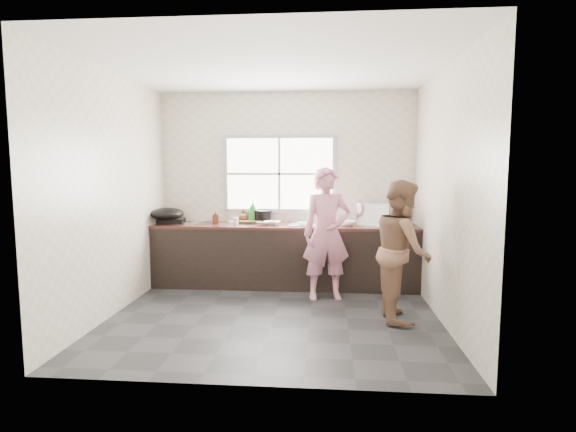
# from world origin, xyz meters

# --- Properties ---
(floor) EXTENTS (3.60, 3.20, 0.01)m
(floor) POSITION_xyz_m (0.00, 0.00, -0.01)
(floor) COLOR #29292C
(floor) RESTS_ON ground
(ceiling) EXTENTS (3.60, 3.20, 0.01)m
(ceiling) POSITION_xyz_m (0.00, 0.00, 2.71)
(ceiling) COLOR silver
(ceiling) RESTS_ON wall_back
(wall_back) EXTENTS (3.60, 0.01, 2.70)m
(wall_back) POSITION_xyz_m (0.00, 1.60, 1.35)
(wall_back) COLOR beige
(wall_back) RESTS_ON ground
(wall_left) EXTENTS (0.01, 3.20, 2.70)m
(wall_left) POSITION_xyz_m (-1.80, 0.00, 1.35)
(wall_left) COLOR beige
(wall_left) RESTS_ON ground
(wall_right) EXTENTS (0.01, 3.20, 2.70)m
(wall_right) POSITION_xyz_m (1.80, 0.00, 1.35)
(wall_right) COLOR beige
(wall_right) RESTS_ON ground
(wall_front) EXTENTS (3.60, 0.01, 2.70)m
(wall_front) POSITION_xyz_m (0.00, -1.60, 1.35)
(wall_front) COLOR beige
(wall_front) RESTS_ON ground
(cabinet) EXTENTS (3.60, 0.62, 0.82)m
(cabinet) POSITION_xyz_m (0.00, 1.29, 0.41)
(cabinet) COLOR black
(cabinet) RESTS_ON floor
(countertop) EXTENTS (3.60, 0.64, 0.04)m
(countertop) POSITION_xyz_m (0.00, 1.29, 0.84)
(countertop) COLOR #341A15
(countertop) RESTS_ON cabinet
(sink) EXTENTS (0.55, 0.45, 0.02)m
(sink) POSITION_xyz_m (0.35, 1.29, 0.86)
(sink) COLOR silver
(sink) RESTS_ON countertop
(faucet) EXTENTS (0.02, 0.02, 0.30)m
(faucet) POSITION_xyz_m (0.35, 1.49, 1.01)
(faucet) COLOR silver
(faucet) RESTS_ON countertop
(window_frame) EXTENTS (1.60, 0.05, 1.10)m
(window_frame) POSITION_xyz_m (-0.10, 1.59, 1.55)
(window_frame) COLOR #9EA0A5
(window_frame) RESTS_ON wall_back
(window_glazing) EXTENTS (1.50, 0.01, 1.00)m
(window_glazing) POSITION_xyz_m (-0.10, 1.57, 1.55)
(window_glazing) COLOR white
(window_glazing) RESTS_ON window_frame
(woman) EXTENTS (0.62, 0.47, 1.54)m
(woman) POSITION_xyz_m (0.57, 0.74, 0.77)
(woman) COLOR pink
(woman) RESTS_ON floor
(person_side) EXTENTS (0.59, 0.75, 1.52)m
(person_side) POSITION_xyz_m (1.39, 0.05, 0.76)
(person_side) COLOR brown
(person_side) RESTS_ON floor
(cutting_board) EXTENTS (0.48, 0.48, 0.04)m
(cutting_board) POSITION_xyz_m (-0.50, 1.45, 0.88)
(cutting_board) COLOR black
(cutting_board) RESTS_ON countertop
(cleaver) EXTENTS (0.22, 0.13, 0.01)m
(cleaver) POSITION_xyz_m (-0.26, 1.17, 0.90)
(cleaver) COLOR silver
(cleaver) RESTS_ON cutting_board
(bowl_mince) EXTENTS (0.27, 0.27, 0.05)m
(bowl_mince) POSITION_xyz_m (-0.16, 1.23, 0.89)
(bowl_mince) COLOR white
(bowl_mince) RESTS_ON countertop
(bowl_crabs) EXTENTS (0.19, 0.19, 0.06)m
(bowl_crabs) POSITION_xyz_m (0.84, 1.22, 0.89)
(bowl_crabs) COLOR white
(bowl_crabs) RESTS_ON countertop
(bowl_held) EXTENTS (0.27, 0.27, 0.06)m
(bowl_held) POSITION_xyz_m (0.27, 1.20, 0.89)
(bowl_held) COLOR white
(bowl_held) RESTS_ON countertop
(black_pot) EXTENTS (0.26, 0.26, 0.17)m
(black_pot) POSITION_xyz_m (-0.34, 1.52, 0.95)
(black_pot) COLOR black
(black_pot) RESTS_ON countertop
(plate_food) EXTENTS (0.24, 0.24, 0.02)m
(plate_food) POSITION_xyz_m (-0.71, 1.49, 0.87)
(plate_food) COLOR white
(plate_food) RESTS_ON countertop
(bottle_green) EXTENTS (0.15, 0.15, 0.32)m
(bottle_green) POSITION_xyz_m (-0.47, 1.51, 1.02)
(bottle_green) COLOR #2C7C28
(bottle_green) RESTS_ON countertop
(bottle_brown_tall) EXTENTS (0.09, 0.09, 0.17)m
(bottle_brown_tall) POSITION_xyz_m (-0.97, 1.31, 0.94)
(bottle_brown_tall) COLOR #432010
(bottle_brown_tall) RESTS_ON countertop
(bottle_brown_short) EXTENTS (0.14, 0.14, 0.16)m
(bottle_brown_short) POSITION_xyz_m (-0.62, 1.51, 0.94)
(bottle_brown_short) COLOR #4A2312
(bottle_brown_short) RESTS_ON countertop
(glass_jar) EXTENTS (0.08, 0.08, 0.10)m
(glass_jar) POSITION_xyz_m (-0.66, 1.20, 0.91)
(glass_jar) COLOR silver
(glass_jar) RESTS_ON countertop
(burner) EXTENTS (0.42, 0.42, 0.05)m
(burner) POSITION_xyz_m (-1.65, 1.44, 0.89)
(burner) COLOR black
(burner) RESTS_ON countertop
(wok) EXTENTS (0.55, 0.55, 0.17)m
(wok) POSITION_xyz_m (-1.62, 1.18, 1.01)
(wok) COLOR black
(wok) RESTS_ON burner
(dish_rack) EXTENTS (0.49, 0.40, 0.31)m
(dish_rack) POSITION_xyz_m (1.21, 1.24, 1.02)
(dish_rack) COLOR silver
(dish_rack) RESTS_ON countertop
(pot_lid_left) EXTENTS (0.28, 0.28, 0.01)m
(pot_lid_left) POSITION_xyz_m (-1.33, 1.28, 0.87)
(pot_lid_left) COLOR #B5B9BD
(pot_lid_left) RESTS_ON countertop
(pot_lid_right) EXTENTS (0.32, 0.32, 0.01)m
(pot_lid_right) POSITION_xyz_m (-1.28, 1.52, 0.87)
(pot_lid_right) COLOR silver
(pot_lid_right) RESTS_ON countertop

